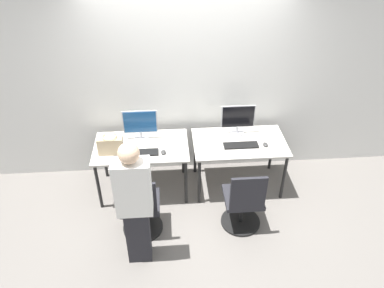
{
  "coord_description": "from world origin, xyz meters",
  "views": [
    {
      "loc": [
        -0.28,
        -3.51,
        3.45
      ],
      "look_at": [
        0.0,
        0.14,
        0.86
      ],
      "focal_mm": 35.0,
      "sensor_mm": 36.0,
      "label": 1
    }
  ],
  "objects_px": {
    "keyboard_left": "(141,153)",
    "mouse_right": "(265,145)",
    "monitor_right": "(238,119)",
    "monitor_left": "(140,124)",
    "mouse_left": "(163,152)",
    "person_left": "(135,202)",
    "office_chair_right": "(243,204)",
    "office_chair_left": "(141,210)",
    "keyboard_right": "(241,145)",
    "handbag": "(110,145)"
  },
  "relations": [
    {
      "from": "keyboard_right",
      "to": "mouse_left",
      "type": "bearing_deg",
      "value": -175.32
    },
    {
      "from": "monitor_left",
      "to": "monitor_right",
      "type": "bearing_deg",
      "value": 1.51
    },
    {
      "from": "office_chair_right",
      "to": "handbag",
      "type": "bearing_deg",
      "value": 156.87
    },
    {
      "from": "monitor_left",
      "to": "person_left",
      "type": "bearing_deg",
      "value": -90.64
    },
    {
      "from": "mouse_left",
      "to": "office_chair_right",
      "type": "relative_size",
      "value": 0.1
    },
    {
      "from": "monitor_left",
      "to": "office_chair_left",
      "type": "bearing_deg",
      "value": -90.23
    },
    {
      "from": "keyboard_left",
      "to": "monitor_right",
      "type": "relative_size",
      "value": 1.01
    },
    {
      "from": "monitor_left",
      "to": "person_left",
      "type": "xyz_separation_m",
      "value": [
        -0.01,
        -1.31,
        -0.09
      ]
    },
    {
      "from": "person_left",
      "to": "office_chair_right",
      "type": "distance_m",
      "value": 1.35
    },
    {
      "from": "office_chair_left",
      "to": "monitor_left",
      "type": "bearing_deg",
      "value": 89.77
    },
    {
      "from": "office_chair_right",
      "to": "mouse_left",
      "type": "bearing_deg",
      "value": 146.78
    },
    {
      "from": "mouse_right",
      "to": "handbag",
      "type": "xyz_separation_m",
      "value": [
        -1.92,
        0.0,
        0.1
      ]
    },
    {
      "from": "keyboard_left",
      "to": "mouse_right",
      "type": "relative_size",
      "value": 4.87
    },
    {
      "from": "office_chair_left",
      "to": "mouse_right",
      "type": "xyz_separation_m",
      "value": [
        1.57,
        0.66,
        0.37
      ]
    },
    {
      "from": "office_chair_left",
      "to": "office_chair_right",
      "type": "relative_size",
      "value": 1.0
    },
    {
      "from": "office_chair_left",
      "to": "mouse_right",
      "type": "height_order",
      "value": "office_chair_left"
    },
    {
      "from": "office_chair_left",
      "to": "handbag",
      "type": "xyz_separation_m",
      "value": [
        -0.35,
        0.66,
        0.47
      ]
    },
    {
      "from": "mouse_right",
      "to": "office_chair_left",
      "type": "bearing_deg",
      "value": -157.18
    },
    {
      "from": "keyboard_right",
      "to": "mouse_right",
      "type": "xyz_separation_m",
      "value": [
        0.31,
        -0.02,
        0.01
      ]
    },
    {
      "from": "handbag",
      "to": "mouse_right",
      "type": "bearing_deg",
      "value": -0.04
    },
    {
      "from": "keyboard_left",
      "to": "monitor_right",
      "type": "distance_m",
      "value": 1.33
    },
    {
      "from": "mouse_right",
      "to": "office_chair_right",
      "type": "relative_size",
      "value": 0.1
    },
    {
      "from": "office_chair_left",
      "to": "person_left",
      "type": "relative_size",
      "value": 0.57
    },
    {
      "from": "keyboard_left",
      "to": "office_chair_right",
      "type": "height_order",
      "value": "office_chair_right"
    },
    {
      "from": "person_left",
      "to": "monitor_right",
      "type": "height_order",
      "value": "person_left"
    },
    {
      "from": "keyboard_right",
      "to": "office_chair_right",
      "type": "xyz_separation_m",
      "value": [
        -0.07,
        -0.67,
        -0.36
      ]
    },
    {
      "from": "keyboard_left",
      "to": "keyboard_right",
      "type": "distance_m",
      "value": 1.26
    },
    {
      "from": "person_left",
      "to": "keyboard_right",
      "type": "relative_size",
      "value": 3.53
    },
    {
      "from": "keyboard_left",
      "to": "mouse_right",
      "type": "height_order",
      "value": "mouse_right"
    },
    {
      "from": "keyboard_left",
      "to": "keyboard_right",
      "type": "height_order",
      "value": "same"
    },
    {
      "from": "mouse_right",
      "to": "mouse_left",
      "type": "bearing_deg",
      "value": -177.14
    },
    {
      "from": "monitor_left",
      "to": "monitor_right",
      "type": "height_order",
      "value": "same"
    },
    {
      "from": "monitor_right",
      "to": "mouse_right",
      "type": "relative_size",
      "value": 4.83
    },
    {
      "from": "mouse_left",
      "to": "person_left",
      "type": "xyz_separation_m",
      "value": [
        -0.3,
        -0.96,
        0.11
      ]
    },
    {
      "from": "keyboard_left",
      "to": "mouse_left",
      "type": "distance_m",
      "value": 0.28
    },
    {
      "from": "mouse_left",
      "to": "office_chair_right",
      "type": "height_order",
      "value": "office_chair_right"
    },
    {
      "from": "monitor_left",
      "to": "keyboard_left",
      "type": "xyz_separation_m",
      "value": [
        0.0,
        -0.33,
        -0.2
      ]
    },
    {
      "from": "mouse_left",
      "to": "office_chair_left",
      "type": "distance_m",
      "value": 0.76
    },
    {
      "from": "keyboard_right",
      "to": "person_left",
      "type": "bearing_deg",
      "value": -140.66
    },
    {
      "from": "keyboard_left",
      "to": "office_chair_left",
      "type": "bearing_deg",
      "value": -90.35
    },
    {
      "from": "mouse_left",
      "to": "monitor_right",
      "type": "relative_size",
      "value": 0.21
    },
    {
      "from": "monitor_left",
      "to": "monitor_right",
      "type": "xyz_separation_m",
      "value": [
        1.26,
        0.03,
        0.0
      ]
    },
    {
      "from": "office_chair_right",
      "to": "handbag",
      "type": "relative_size",
      "value": 2.95
    },
    {
      "from": "office_chair_left",
      "to": "handbag",
      "type": "relative_size",
      "value": 2.95
    },
    {
      "from": "keyboard_left",
      "to": "office_chair_left",
      "type": "xyz_separation_m",
      "value": [
        -0.0,
        -0.61,
        -0.36
      ]
    },
    {
      "from": "monitor_left",
      "to": "office_chair_right",
      "type": "distance_m",
      "value": 1.62
    },
    {
      "from": "person_left",
      "to": "keyboard_right",
      "type": "height_order",
      "value": "person_left"
    },
    {
      "from": "keyboard_left",
      "to": "mouse_right",
      "type": "xyz_separation_m",
      "value": [
        1.57,
        0.05,
        0.01
      ]
    },
    {
      "from": "monitor_left",
      "to": "mouse_left",
      "type": "height_order",
      "value": "monitor_left"
    },
    {
      "from": "monitor_left",
      "to": "handbag",
      "type": "relative_size",
      "value": 1.45
    }
  ]
}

